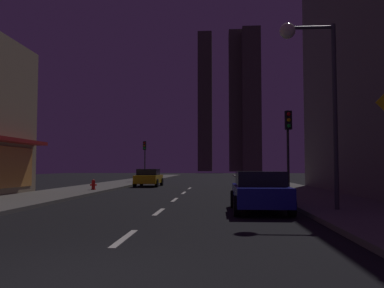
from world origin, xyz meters
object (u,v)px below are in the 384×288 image
car_parked_far (149,178)px  traffic_light_near_right (288,134)px  fire_hydrant_far_left (93,185)px  car_parked_near (260,191)px  traffic_light_far_left (145,152)px  street_lamp_right (310,69)px

car_parked_far → traffic_light_near_right: 16.30m
fire_hydrant_far_left → car_parked_near: bearing=-48.3°
traffic_light_far_left → traffic_light_near_right: bearing=-63.0°
car_parked_far → traffic_light_far_left: traffic_light_far_left is taller
traffic_light_near_right → traffic_light_far_left: same height
fire_hydrant_far_left → traffic_light_near_right: traffic_light_near_right is taller
car_parked_near → traffic_light_near_right: (1.90, 4.77, 2.45)m
car_parked_near → traffic_light_far_left: traffic_light_far_left is taller
car_parked_near → car_parked_far: 19.45m
street_lamp_right → car_parked_near: bearing=167.6°
car_parked_near → fire_hydrant_far_left: 14.28m
car_parked_far → street_lamp_right: bearing=-64.1°
traffic_light_far_left → street_lamp_right: (10.88, -26.74, 1.87)m
traffic_light_far_left → street_lamp_right: bearing=-67.9°
car_parked_far → car_parked_near: bearing=-68.3°
fire_hydrant_far_left → traffic_light_far_left: (0.40, 15.69, 2.74)m
car_parked_near → traffic_light_far_left: 27.99m
fire_hydrant_far_left → traffic_light_near_right: (11.40, -5.89, 2.74)m
street_lamp_right → traffic_light_near_right: bearing=88.7°
fire_hydrant_far_left → street_lamp_right: size_ratio=0.10×
car_parked_near → car_parked_far: (-7.20, 18.07, 0.00)m
traffic_light_far_left → fire_hydrant_far_left: bearing=-91.5°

